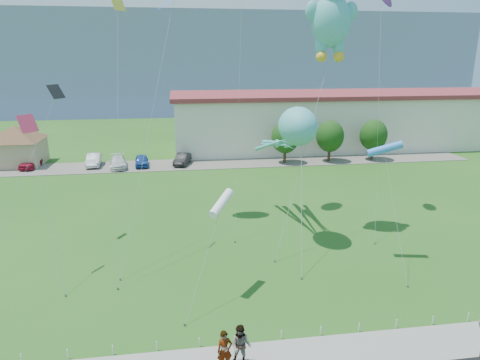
% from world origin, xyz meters
% --- Properties ---
extents(ground, '(160.00, 160.00, 0.00)m').
position_xyz_m(ground, '(0.00, 0.00, 0.00)').
color(ground, '#255417').
rests_on(ground, ground).
extents(sidewalk, '(80.00, 2.50, 0.10)m').
position_xyz_m(sidewalk, '(0.00, -2.75, 0.05)').
color(sidewalk, gray).
rests_on(sidewalk, ground).
extents(parking_strip, '(70.00, 6.00, 0.06)m').
position_xyz_m(parking_strip, '(0.00, 35.00, 0.03)').
color(parking_strip, '#59544C').
rests_on(parking_strip, ground).
extents(hill_ridge, '(160.00, 50.00, 25.00)m').
position_xyz_m(hill_ridge, '(0.00, 120.00, 12.50)').
color(hill_ridge, gray).
rests_on(hill_ridge, ground).
extents(pavilion, '(9.20, 9.20, 5.00)m').
position_xyz_m(pavilion, '(-24.00, 38.00, 3.02)').
color(pavilion, tan).
rests_on(pavilion, ground).
extents(warehouse, '(61.00, 15.00, 8.20)m').
position_xyz_m(warehouse, '(26.00, 44.00, 4.12)').
color(warehouse, beige).
rests_on(warehouse, ground).
extents(rope_fence, '(26.05, 0.05, 0.50)m').
position_xyz_m(rope_fence, '(0.00, -1.30, 0.25)').
color(rope_fence, white).
rests_on(rope_fence, ground).
extents(tree_near, '(3.60, 3.60, 5.47)m').
position_xyz_m(tree_near, '(10.00, 34.00, 3.39)').
color(tree_near, '#3F2B19').
rests_on(tree_near, ground).
extents(tree_mid, '(3.60, 3.60, 5.47)m').
position_xyz_m(tree_mid, '(16.00, 34.00, 3.39)').
color(tree_mid, '#3F2B19').
rests_on(tree_mid, ground).
extents(tree_far, '(3.60, 3.60, 5.47)m').
position_xyz_m(tree_far, '(22.00, 34.00, 3.39)').
color(tree_far, '#3F2B19').
rests_on(tree_far, ground).
extents(pedestrian_left, '(0.72, 0.51, 1.87)m').
position_xyz_m(pedestrian_left, '(-1.98, -3.08, 1.04)').
color(pedestrian_left, gray).
rests_on(pedestrian_left, sidewalk).
extents(pedestrian_right, '(1.16, 1.04, 1.97)m').
position_xyz_m(pedestrian_right, '(-1.24, -2.93, 1.08)').
color(pedestrian_right, gray).
rests_on(pedestrian_right, sidewalk).
extents(parked_car_red, '(2.03, 4.32, 1.43)m').
position_xyz_m(parked_car_red, '(-21.87, 35.94, 0.77)').
color(parked_car_red, '#AB1533').
rests_on(parked_car_red, parking_strip).
extents(parked_car_silver, '(1.84, 4.67, 1.51)m').
position_xyz_m(parked_car_silver, '(-14.28, 35.96, 0.82)').
color(parked_car_silver, silver).
rests_on(parked_car_silver, parking_strip).
extents(parked_car_white, '(2.60, 5.01, 1.39)m').
position_xyz_m(parked_car_white, '(-11.14, 34.51, 0.75)').
color(parked_car_white, silver).
rests_on(parked_car_white, parking_strip).
extents(parked_car_blue, '(1.94, 4.16, 1.38)m').
position_xyz_m(parked_car_blue, '(-8.29, 34.96, 0.75)').
color(parked_car_blue, '#1A4193').
rests_on(parked_car_blue, parking_strip).
extents(parked_car_black, '(2.51, 4.47, 1.40)m').
position_xyz_m(parked_car_black, '(-3.19, 35.00, 0.76)').
color(parked_car_black, black).
rests_on(parked_car_black, parking_strip).
extents(octopus_kite, '(2.70, 13.05, 10.02)m').
position_xyz_m(octopus_kite, '(4.69, 11.40, 7.84)').
color(octopus_kite, teal).
rests_on(octopus_kite, ground).
extents(teddy_bear_kite, '(6.96, 6.76, 19.10)m').
position_xyz_m(teddy_bear_kite, '(7.49, 12.22, 16.21)').
color(teddy_bear_kite, teal).
rests_on(teddy_bear_kite, ground).
extents(small_kite_black, '(4.71, 7.15, 11.42)m').
position_xyz_m(small_kite_black, '(-12.39, 12.32, 9.69)').
color(small_kite_black, black).
rests_on(small_kite_black, ground).
extents(small_kite_cyan, '(0.50, 5.32, 8.06)m').
position_xyz_m(small_kite_cyan, '(9.53, 6.50, 7.57)').
color(small_kite_cyan, '#317FE0').
rests_on(small_kite_cyan, ground).
extents(small_kite_yellow, '(1.29, 6.79, 17.04)m').
position_xyz_m(small_kite_yellow, '(-7.09, 9.88, 14.32)').
color(small_kite_yellow, gold).
rests_on(small_kite_yellow, ground).
extents(small_kite_white, '(2.60, 4.43, 5.89)m').
position_xyz_m(small_kite_white, '(-1.38, 3.68, 5.42)').
color(small_kite_white, white).
rests_on(small_kite_white, ground).
extents(small_kite_pink, '(2.63, 4.19, 9.98)m').
position_xyz_m(small_kite_pink, '(-12.14, 7.42, 8.57)').
color(small_kite_pink, '#DA3053').
rests_on(small_kite_pink, ground).
extents(small_kite_blue, '(4.94, 11.40, 18.33)m').
position_xyz_m(small_kite_blue, '(-3.64, 16.12, 17.18)').
color(small_kite_blue, blue).
rests_on(small_kite_blue, ground).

